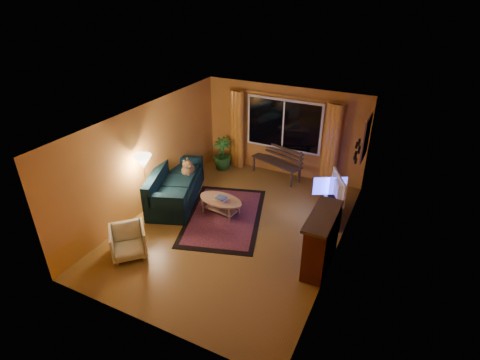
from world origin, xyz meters
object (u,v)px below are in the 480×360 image
at_px(sofa, 176,184).
at_px(coffee_table, 221,206).
at_px(armchair, 128,240).
at_px(floor_lamp, 146,186).
at_px(bench, 276,169).
at_px(tv_console, 332,207).

bearing_deg(sofa, coffee_table, -23.94).
bearing_deg(coffee_table, sofa, 176.34).
bearing_deg(armchair, floor_lamp, 67.18).
distance_m(bench, tv_console, 2.29).
relative_size(bench, coffee_table, 1.36).
xyz_separation_m(floor_lamp, tv_console, (3.84, 1.82, -0.52)).
bearing_deg(floor_lamp, tv_console, 25.41).
xyz_separation_m(sofa, floor_lamp, (-0.17, -0.87, 0.32)).
bearing_deg(floor_lamp, bench, 58.04).
height_order(sofa, floor_lamp, floor_lamp).
xyz_separation_m(bench, coffee_table, (-0.47, -2.34, -0.03)).
bearing_deg(floor_lamp, armchair, -68.02).
height_order(sofa, armchair, sofa).
distance_m(sofa, armchair, 2.23).
relative_size(sofa, floor_lamp, 1.44).
height_order(bench, sofa, sofa).
relative_size(bench, armchair, 2.18).
bearing_deg(coffee_table, floor_lamp, -151.95).
bearing_deg(sofa, armchair, -100.75).
distance_m(armchair, floor_lamp, 1.49).
xyz_separation_m(sofa, armchair, (0.37, -2.19, -0.11)).
bearing_deg(tv_console, sofa, -178.76).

